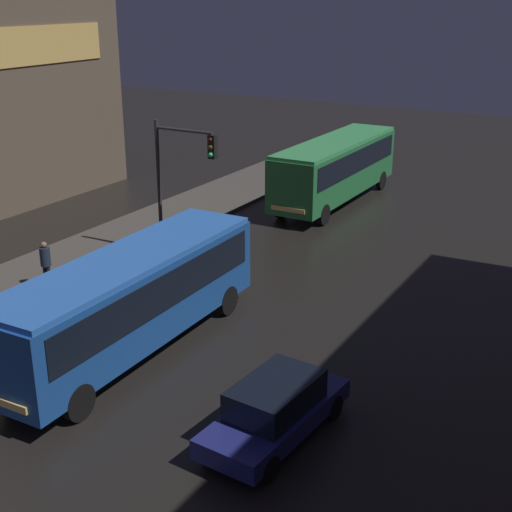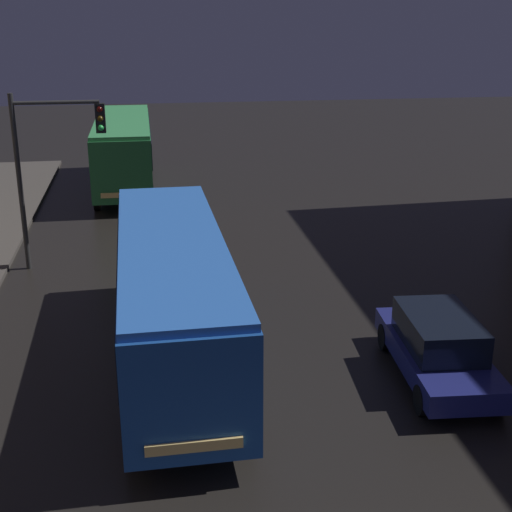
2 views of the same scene
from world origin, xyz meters
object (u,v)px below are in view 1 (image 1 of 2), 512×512
car_taxi (276,409)px  pedestrian_near (45,260)px  traffic_light_main (179,168)px  bus_near (131,293)px  bus_far (336,165)px

car_taxi → pedestrian_near: pedestrian_near is taller
pedestrian_near → traffic_light_main: bearing=160.2°
bus_near → car_taxi: bus_near is taller
bus_far → car_taxi: size_ratio=2.28×
bus_near → car_taxi: (5.82, -1.75, -1.12)m
bus_far → car_taxi: bearing=110.4°
bus_near → bus_far: 17.98m
bus_far → pedestrian_near: bus_far is taller
bus_far → traffic_light_main: size_ratio=1.85×
bus_near → bus_far: bearing=-86.4°
traffic_light_main → pedestrian_near: bearing=-114.3°
bus_near → pedestrian_near: 6.10m
bus_near → bus_far: bus_far is taller
car_taxi → pedestrian_near: bearing=-14.2°
bus_near → traffic_light_main: (-3.39, 7.18, 1.88)m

